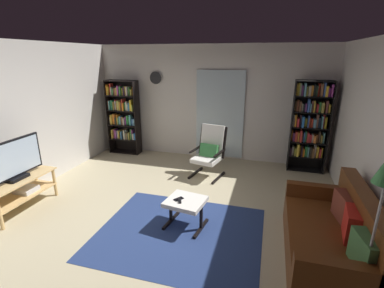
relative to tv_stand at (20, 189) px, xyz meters
The scene contains 15 objects.
ground_plane 2.37m from the tv_stand, ahead, with size 7.02×7.02×0.00m, color #C0B38D.
wall_back 4.08m from the tv_stand, 54.16° to the left, with size 5.60×0.06×2.60m, color silver.
wall_left 1.08m from the tv_stand, 139.64° to the left, with size 0.06×6.00×2.60m, color silver.
glass_door_panel 4.14m from the tv_stand, 50.62° to the left, with size 1.10×0.01×2.00m, color silver.
area_rug 2.64m from the tv_stand, ahead, with size 2.23×1.86×0.01m, color navy.
tv_stand is the anchor object (origin of this frame).
television 0.48m from the tv_stand, 83.61° to the right, with size 0.20×1.01×0.63m.
bookshelf_near_tv 3.01m from the tv_stand, 85.32° to the left, with size 0.76×0.30×1.80m.
bookshelf_near_sofa 5.41m from the tv_stand, 33.11° to the left, with size 0.73×0.30×1.89m.
leather_sofa 4.53m from the tv_stand, ahead, with size 0.87×1.77×0.88m.
lounge_armchair 3.35m from the tv_stand, 39.45° to the left, with size 0.69×0.76×1.02m.
ottoman 2.67m from the tv_stand, ahead, with size 0.59×0.55×0.42m.
tv_remote 2.60m from the tv_stand, ahead, with size 0.04×0.14×0.02m, color black.
cell_phone 2.57m from the tv_stand, ahead, with size 0.07×0.14×0.01m, color black.
wall_clock 3.64m from the tv_stand, 71.63° to the left, with size 0.29×0.03×0.29m.
Camera 1 is at (1.37, -3.42, 2.35)m, focal length 26.19 mm.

